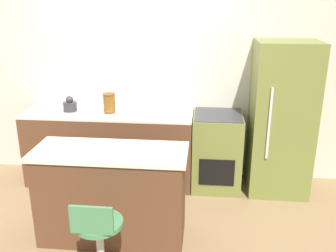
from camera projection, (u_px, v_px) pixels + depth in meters
The scene contains 10 objects.
ground_plane at pixel (130, 193), 4.40m from camera, with size 14.00×14.00×0.00m, color #8E704C.
wall_back at pixel (137, 73), 4.60m from camera, with size 8.00×0.06×2.60m.
back_counter at pixel (110, 147), 4.59m from camera, with size 2.01×0.61×0.91m.
kitchen_island at pixel (112, 194), 3.48m from camera, with size 1.39×0.55×0.90m.
oven_range at pixel (217, 151), 4.47m from camera, with size 0.57×0.62×0.91m.
refrigerator at pixel (281, 119), 4.26m from camera, with size 0.67×0.65×1.75m.
stool_chair at pixel (99, 241), 2.92m from camera, with size 0.38×0.38×0.77m.
kettle at pixel (70, 105), 4.44m from camera, with size 0.16×0.16×0.18m.
mixing_bowl at pixel (129, 109), 4.38m from camera, with size 0.21×0.21×0.09m.
canister_jar at pixel (109, 103), 4.38m from camera, with size 0.15×0.15×0.22m.
Camera 1 is at (0.83, -3.84, 2.18)m, focal length 40.00 mm.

